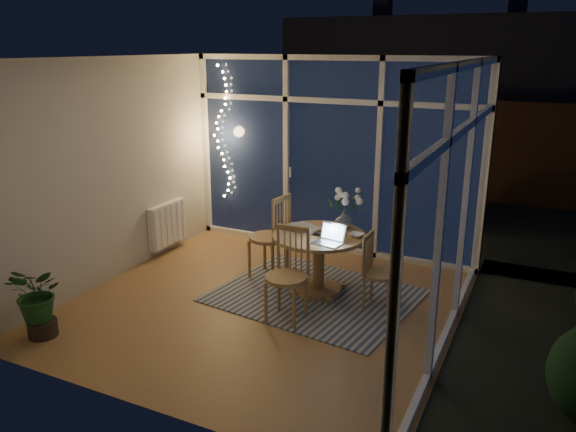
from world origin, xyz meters
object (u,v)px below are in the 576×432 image
object	(u,v)px
flower_vase	(344,219)
chair_left	(268,235)
chair_front	(286,275)
laptop	(328,234)
potted_plant	(39,300)
chair_right	(381,272)
dining_table	(319,264)

from	to	relation	value
flower_vase	chair_left	bearing A→B (deg)	-170.59
chair_front	laptop	bearing A→B (deg)	62.42
potted_plant	chair_left	bearing A→B (deg)	60.03
chair_front	flower_vase	xyz separation A→B (m)	(0.21, 1.07, 0.32)
chair_front	chair_left	bearing A→B (deg)	125.10
laptop	flower_vase	xyz separation A→B (m)	(-0.03, 0.57, -0.00)
chair_left	potted_plant	xyz separation A→B (m)	(-1.30, -2.26, -0.15)
chair_right	chair_front	size ratio (longest dim) A/B	0.86
laptop	dining_table	bearing A→B (deg)	139.35
laptop	potted_plant	bearing A→B (deg)	-130.64
chair_left	chair_front	world-z (taller)	chair_left
laptop	flower_vase	bearing A→B (deg)	103.22
chair_left	potted_plant	distance (m)	2.61
dining_table	chair_front	bearing A→B (deg)	-93.40
dining_table	potted_plant	bearing A→B (deg)	-134.34
chair_front	laptop	xyz separation A→B (m)	(0.25, 0.50, 0.33)
chair_left	chair_right	bearing A→B (deg)	85.40
chair_left	flower_vase	size ratio (longest dim) A/B	5.03
chair_left	chair_right	world-z (taller)	chair_left
flower_vase	potted_plant	xyz separation A→B (m)	(-2.20, -2.41, -0.43)
chair_right	laptop	world-z (taller)	laptop
flower_vase	potted_plant	world-z (taller)	flower_vase
dining_table	flower_vase	distance (m)	0.59
dining_table	laptop	bearing A→B (deg)	-50.63
potted_plant	chair_right	bearing A→B (deg)	35.70
chair_left	potted_plant	size ratio (longest dim) A/B	1.39
chair_front	potted_plant	xyz separation A→B (m)	(-1.99, -1.33, -0.11)
chair_right	laptop	bearing A→B (deg)	107.12
chair_left	laptop	size ratio (longest dim) A/B	3.56
dining_table	potted_plant	size ratio (longest dim) A/B	1.36
dining_table	potted_plant	distance (m)	2.91
chair_right	flower_vase	bearing A→B (deg)	55.01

